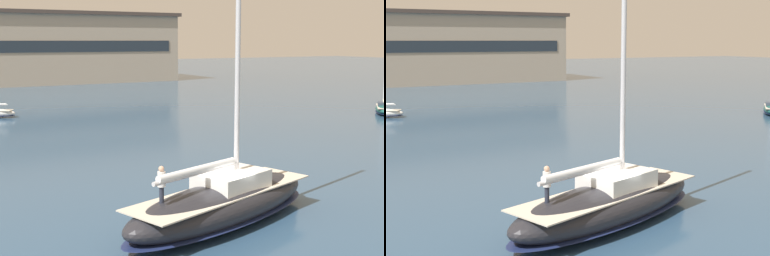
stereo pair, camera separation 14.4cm
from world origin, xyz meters
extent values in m
plane|color=#2D4C6B|center=(0.00, 0.00, 0.00)|extent=(400.00, 400.00, 0.00)
cube|color=tan|center=(17.80, 89.19, 6.70)|extent=(43.52, 16.44, 13.40)
cube|color=#1E2833|center=(17.80, 80.89, 7.37)|extent=(39.17, 0.10, 2.14)
cube|color=#423833|center=(17.80, 89.19, 13.75)|extent=(44.72, 17.64, 0.70)
ellipsoid|color=#232328|center=(0.00, 0.00, 1.01)|extent=(12.29, 6.80, 2.01)
ellipsoid|color=#19234C|center=(0.00, 0.00, 0.45)|extent=(12.42, 6.87, 0.24)
cube|color=beige|center=(0.00, 0.00, 1.59)|extent=(10.78, 5.86, 0.06)
cube|color=silver|center=(0.56, 0.18, 2.04)|extent=(3.87, 3.23, 0.83)
cylinder|color=silver|center=(0.90, 0.29, 9.03)|extent=(0.24, 0.24, 14.81)
cylinder|color=silver|center=(-1.63, -0.53, 2.81)|extent=(5.14, 1.83, 0.20)
cylinder|color=white|center=(-1.63, -0.53, 2.95)|extent=(4.67, 1.78, 0.32)
cylinder|color=#232838|center=(-3.50, -0.71, 2.05)|extent=(0.25, 0.25, 0.85)
cylinder|color=silver|center=(-3.50, -0.71, 2.80)|extent=(0.43, 0.43, 0.65)
sphere|color=tan|center=(-3.50, -0.71, 3.24)|extent=(0.24, 0.24, 0.24)
ellipsoid|color=#194C47|center=(37.08, 23.56, 0.51)|extent=(5.49, 5.43, 1.03)
ellipsoid|color=#19234C|center=(37.08, 23.56, 0.23)|extent=(5.55, 5.48, 0.12)
cube|color=beige|center=(37.08, 23.56, 0.82)|extent=(4.79, 4.73, 0.06)
cube|color=#333D4C|center=(37.29, 23.77, 1.07)|extent=(2.03, 2.03, 0.42)
cylinder|color=silver|center=(36.45, 22.95, 1.46)|extent=(2.01, 1.97, 0.10)
cylinder|color=silver|center=(36.45, 22.95, 1.53)|extent=(1.86, 1.83, 0.16)
camera|label=1|loc=(-12.83, -20.28, 8.52)|focal=50.00mm
camera|label=2|loc=(-12.70, -20.35, 8.52)|focal=50.00mm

